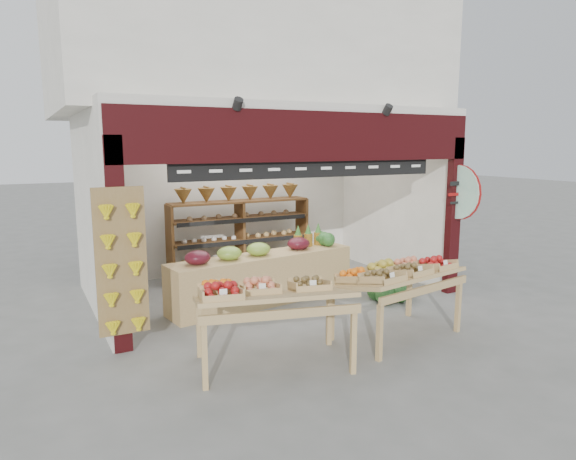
# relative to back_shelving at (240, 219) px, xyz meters

# --- Properties ---
(ground) EXTENTS (60.00, 60.00, 0.00)m
(ground) POSITION_rel_back_shelving_xyz_m (0.02, -1.69, -1.13)
(ground) COLOR slate
(ground) RESTS_ON ground
(shop_structure) EXTENTS (6.36, 5.12, 5.40)m
(shop_structure) POSITION_rel_back_shelving_xyz_m (0.02, -0.08, 2.80)
(shop_structure) COLOR silver
(shop_structure) RESTS_ON ground
(banana_board) EXTENTS (0.60, 0.15, 1.80)m
(banana_board) POSITION_rel_back_shelving_xyz_m (-2.71, -2.87, -0.01)
(banana_board) COLOR olive
(banana_board) RESTS_ON ground
(gift_sign) EXTENTS (0.04, 0.93, 0.92)m
(gift_sign) POSITION_rel_back_shelving_xyz_m (2.77, -2.84, 0.62)
(gift_sign) COLOR #BDEECE
(gift_sign) RESTS_ON ground
(back_shelving) EXTENTS (2.79, 0.46, 1.74)m
(back_shelving) POSITION_rel_back_shelving_xyz_m (0.00, 0.00, 0.00)
(back_shelving) COLOR brown
(back_shelving) RESTS_ON ground
(refrigerator) EXTENTS (0.71, 0.71, 1.70)m
(refrigerator) POSITION_rel_back_shelving_xyz_m (-2.38, 0.17, -0.28)
(refrigerator) COLOR silver
(refrigerator) RESTS_ON ground
(cardboard_stack) EXTENTS (1.04, 0.87, 0.66)m
(cardboard_stack) POSITION_rel_back_shelving_xyz_m (-0.99, -1.34, -0.88)
(cardboard_stack) COLOR beige
(cardboard_stack) RESTS_ON ground
(mid_counter) EXTENTS (3.23, 1.05, 1.01)m
(mid_counter) POSITION_rel_back_shelving_xyz_m (-0.35, -1.78, -0.69)
(mid_counter) COLOR tan
(mid_counter) RESTS_ON ground
(display_table_left) EXTENTS (1.95, 1.38, 1.10)m
(display_table_left) POSITION_rel_back_shelving_xyz_m (-1.36, -3.90, -0.28)
(display_table_left) COLOR tan
(display_table_left) RESTS_ON ground
(display_table_right) EXTENTS (1.83, 1.23, 1.07)m
(display_table_right) POSITION_rel_back_shelving_xyz_m (0.60, -3.93, -0.28)
(display_table_right) COLOR tan
(display_table_right) RESTS_ON ground
(watermelon_pile) EXTENTS (0.81, 0.76, 0.58)m
(watermelon_pile) POSITION_rel_back_shelving_xyz_m (1.57, -2.57, -0.92)
(watermelon_pile) COLOR #17471B
(watermelon_pile) RESTS_ON ground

